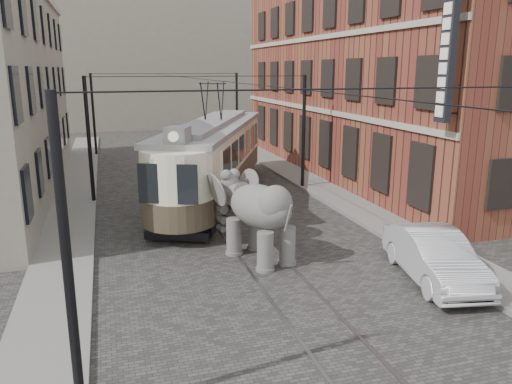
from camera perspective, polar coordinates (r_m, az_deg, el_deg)
name	(u,v)px	position (r m, az deg, el deg)	size (l,w,h in m)	color
ground	(238,230)	(20.18, -2.09, -4.35)	(120.00, 120.00, 0.00)	#454340
tram_rails	(238,230)	(20.18, -2.09, -4.32)	(1.54, 80.00, 0.02)	slate
sidewalk_right	(371,216)	(22.36, 12.96, -2.68)	(2.00, 60.00, 0.15)	slate
sidewalk_left	(66,244)	(19.65, -20.85, -5.57)	(2.00, 60.00, 0.15)	slate
brick_building	(375,74)	(31.77, 13.46, 12.96)	(8.00, 26.00, 12.00)	maroon
distant_block	(146,62)	(58.75, -12.42, 14.25)	(28.00, 10.00, 14.00)	gray
catenary	(207,140)	(24.23, -5.63, 5.96)	(11.00, 30.20, 6.00)	black
tram	(214,141)	(24.90, -4.85, 5.80)	(2.95, 14.27, 5.66)	#EEE5C1
elephant	(260,219)	(16.76, 0.46, -3.06)	(2.57, 4.67, 2.86)	slate
parked_car	(434,256)	(16.27, 19.64, -6.88)	(1.64, 4.67, 1.54)	#B3B2B7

